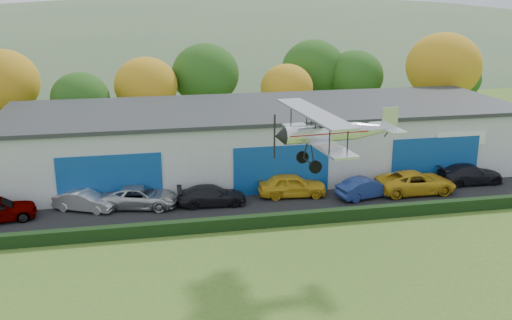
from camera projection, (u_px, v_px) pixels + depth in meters
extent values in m
cube|color=black|center=(257.00, 200.00, 41.17)|extent=(48.00, 9.00, 0.05)
cube|color=black|center=(273.00, 220.00, 36.55)|extent=(46.00, 0.60, 0.80)
cube|color=#B2B7BC|center=(264.00, 140.00, 47.43)|extent=(40.00, 12.00, 5.00)
cube|color=#2D3033|center=(264.00, 108.00, 46.68)|extent=(40.60, 12.60, 0.30)
cube|color=navy|center=(110.00, 181.00, 39.63)|extent=(7.00, 0.12, 3.60)
cube|color=navy|center=(282.00, 170.00, 41.94)|extent=(7.00, 0.12, 3.60)
cube|color=navy|center=(435.00, 161.00, 44.25)|extent=(7.00, 0.12, 3.60)
cylinder|color=#3D2614|center=(7.00, 130.00, 54.73)|extent=(0.36, 0.36, 3.15)
ellipsoid|color=#B57116|center=(2.00, 83.00, 53.47)|extent=(6.84, 6.84, 6.16)
cylinder|color=#3D2614|center=(83.00, 135.00, 54.30)|extent=(0.36, 0.36, 2.45)
ellipsoid|color=#1E4C14|center=(80.00, 98.00, 53.32)|extent=(5.32, 5.32, 4.79)
cylinder|color=#3D2614|center=(148.00, 126.00, 57.28)|extent=(0.36, 0.36, 2.80)
ellipsoid|color=#B57116|center=(146.00, 85.00, 56.16)|extent=(6.08, 6.08, 5.47)
cylinder|color=#3D2614|center=(206.00, 117.00, 60.27)|extent=(0.36, 0.36, 3.15)
ellipsoid|color=#1E4C14|center=(205.00, 74.00, 59.01)|extent=(6.84, 6.84, 6.16)
cylinder|color=#3D2614|center=(286.00, 121.00, 60.03)|extent=(0.36, 0.36, 2.45)
ellipsoid|color=#B57116|center=(287.00, 88.00, 59.05)|extent=(5.32, 5.32, 4.79)
cylinder|color=#3D2614|center=(353.00, 112.00, 63.40)|extent=(0.36, 0.36, 2.80)
ellipsoid|color=#1E4C14|center=(355.00, 76.00, 62.28)|extent=(6.08, 6.08, 5.47)
cylinder|color=#3D2614|center=(439.00, 114.00, 61.08)|extent=(0.36, 0.36, 3.50)
ellipsoid|color=#B57116|center=(443.00, 66.00, 59.68)|extent=(7.60, 7.60, 6.84)
cylinder|color=#3D2614|center=(454.00, 109.00, 65.76)|extent=(0.36, 0.36, 2.45)
ellipsoid|color=#1E4C14|center=(457.00, 79.00, 64.78)|extent=(5.32, 5.32, 4.79)
cylinder|color=#3D2614|center=(312.00, 109.00, 64.46)|extent=(0.36, 0.36, 3.15)
ellipsoid|color=#1E4C14|center=(313.00, 68.00, 63.20)|extent=(6.84, 6.84, 6.16)
ellipsoid|color=#4C6642|center=(230.00, 101.00, 160.62)|extent=(320.00, 196.00, 56.00)
ellipsoid|color=#4C6642|center=(464.00, 74.00, 172.54)|extent=(240.00, 126.00, 36.00)
imported|color=silver|center=(85.00, 201.00, 38.98)|extent=(4.36, 3.03, 1.36)
imported|color=silver|center=(140.00, 197.00, 39.52)|extent=(5.59, 3.50, 1.44)
imported|color=black|center=(212.00, 195.00, 39.96)|extent=(4.79, 2.11, 1.37)
imported|color=gold|center=(292.00, 185.00, 41.60)|extent=(4.98, 2.37, 1.64)
imported|color=navy|center=(366.00, 188.00, 41.36)|extent=(4.63, 2.52, 1.45)
imported|color=gold|center=(416.00, 182.00, 42.29)|extent=(5.77, 2.75, 1.59)
imported|color=black|center=(470.00, 174.00, 44.37)|extent=(5.11, 2.14, 1.47)
cylinder|color=silver|center=(321.00, 133.00, 30.98)|extent=(4.11, 1.28, 0.96)
cone|color=silver|center=(375.00, 129.00, 31.83)|extent=(2.41, 1.15, 0.96)
cone|color=black|center=(280.00, 136.00, 30.36)|extent=(0.61, 1.00, 0.96)
cube|color=maroon|center=(326.00, 132.00, 31.05)|extent=(4.54, 1.34, 0.06)
cube|color=black|center=(330.00, 124.00, 30.99)|extent=(1.33, 0.74, 0.27)
cube|color=silver|center=(317.00, 139.00, 31.01)|extent=(1.95, 7.75, 0.11)
cube|color=silver|center=(314.00, 113.00, 30.55)|extent=(2.09, 8.19, 0.11)
cylinder|color=black|center=(330.00, 139.00, 28.12)|extent=(0.07, 0.07, 1.39)
cylinder|color=black|center=(348.00, 138.00, 28.38)|extent=(0.07, 0.07, 1.39)
cylinder|color=black|center=(291.00, 116.00, 33.23)|extent=(0.07, 0.07, 1.39)
cylinder|color=black|center=(307.00, 115.00, 33.48)|extent=(0.07, 0.07, 1.39)
cylinder|color=black|center=(316.00, 121.00, 30.31)|extent=(0.08, 0.23, 0.79)
cylinder|color=black|center=(311.00, 118.00, 30.99)|extent=(0.08, 0.23, 0.79)
cylinder|color=black|center=(312.00, 153.00, 30.64)|extent=(0.13, 0.74, 1.31)
cylinder|color=black|center=(306.00, 148.00, 31.48)|extent=(0.13, 0.74, 1.31)
cylinder|color=black|center=(309.00, 162.00, 31.24)|extent=(0.24, 2.02, 0.07)
cylinder|color=black|center=(315.00, 167.00, 30.36)|extent=(0.69, 0.20, 0.68)
cylinder|color=black|center=(302.00, 157.00, 32.13)|extent=(0.69, 0.20, 0.68)
cylinder|color=black|center=(387.00, 133.00, 32.11)|extent=(0.40, 0.10, 0.45)
cube|color=silver|center=(387.00, 127.00, 32.02)|extent=(1.18, 2.84, 0.06)
cube|color=silver|center=(390.00, 118.00, 31.90)|extent=(0.96, 0.14, 1.17)
cube|color=black|center=(275.00, 136.00, 30.29)|extent=(0.07, 0.13, 2.34)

